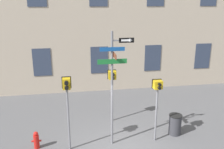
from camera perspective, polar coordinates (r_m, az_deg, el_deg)
name	(u,v)px	position (r m, az deg, el deg)	size (l,w,h in m)	color
street_sign_pole	(114,79)	(9.32, 0.37, -1.03)	(1.35, 1.06, 4.52)	slate
pedestrian_signal_left	(67,95)	(9.24, -10.22, -4.65)	(0.34, 0.40, 2.92)	slate
pedestrian_signal_right	(157,94)	(9.94, 10.32, -4.45)	(0.39, 0.40, 2.62)	slate
pedestrian_signal_across	(112,81)	(11.44, 0.07, -1.59)	(0.40, 0.40, 2.50)	slate
fire_hydrant	(36,140)	(10.44, -16.91, -14.17)	(0.37, 0.21, 0.71)	red
trash_bin	(175,124)	(11.23, 14.20, -11.00)	(0.55, 0.55, 0.89)	#333338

